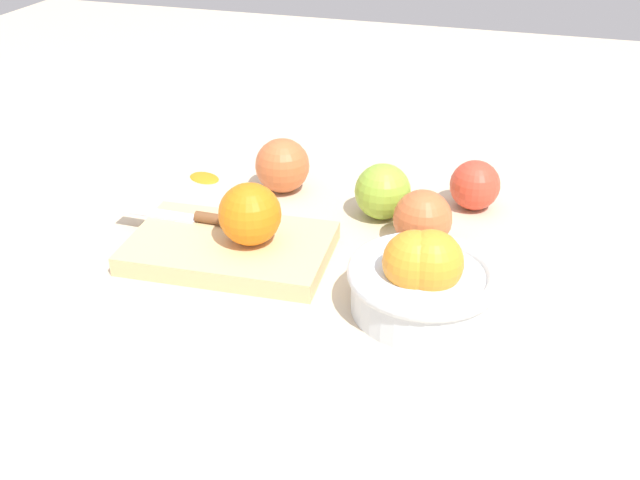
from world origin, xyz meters
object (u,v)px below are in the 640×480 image
cutting_board (230,248)px  apple_front_right (282,165)px  knife (189,216)px  orange_on_board (250,214)px  apple_front_left_2 (475,185)px  apple_front_left (423,219)px  bowl (423,279)px  apple_front_left_3 (383,191)px

cutting_board → apple_front_right: 0.20m
cutting_board → apple_front_right: bearing=-89.6°
knife → orange_on_board: bearing=163.8°
cutting_board → apple_front_right: size_ratio=3.11×
cutting_board → apple_front_left_2: 0.35m
apple_front_left → apple_front_left_2: bearing=-112.3°
apple_front_left → orange_on_board: bearing=26.4°
orange_on_board → apple_front_right: bearing=-81.4°
apple_front_left → cutting_board: bearing=24.2°
apple_front_left → apple_front_left_2: size_ratio=1.07×
bowl → knife: 0.32m
apple_front_left → bowl: bearing=100.4°
orange_on_board → apple_front_right: 0.19m
cutting_board → knife: knife is taller
apple_front_left_3 → apple_front_right: (0.16, -0.04, 0.00)m
knife → apple_front_left: size_ratio=2.10×
cutting_board → apple_front_left_2: bearing=-140.6°
apple_front_left → apple_front_right: bearing=-23.5°
knife → apple_front_left_2: size_ratio=2.25×
bowl → orange_on_board: size_ratio=2.20×
knife → cutting_board: bearing=155.7°
apple_front_left_2 → cutting_board: bearing=39.4°
apple_front_left → apple_front_left_3: size_ratio=0.98×
bowl → apple_front_left: (0.03, -0.14, -0.00)m
knife → apple_front_left_3: 0.26m
apple_front_left_2 → knife: bearing=29.2°
orange_on_board → apple_front_left: size_ratio=1.02×
cutting_board → apple_front_left: bearing=-155.8°
orange_on_board → apple_front_left_2: 0.33m
cutting_board → orange_on_board: bearing=-173.1°
orange_on_board → apple_front_right: orange_on_board is taller
orange_on_board → apple_front_left_3: 0.20m
knife → apple_front_right: bearing=-112.9°
bowl → apple_front_left: 0.14m
bowl → knife: bowl is taller
apple_front_right → bowl: bearing=136.2°
cutting_board → apple_front_left: size_ratio=3.29×
bowl → apple_front_right: bowl is taller
apple_front_left_3 → cutting_board: bearing=45.6°
bowl → apple_front_right: bearing=-43.8°
cutting_board → apple_front_left_3: (-0.15, -0.16, 0.03)m
cutting_board → knife: size_ratio=1.57×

